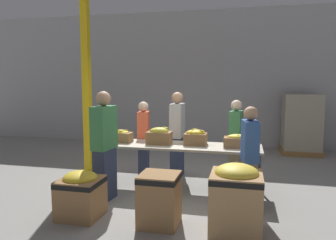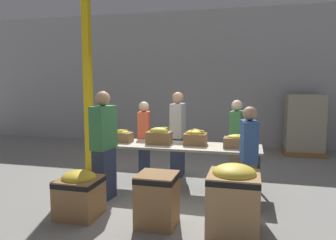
# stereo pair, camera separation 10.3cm
# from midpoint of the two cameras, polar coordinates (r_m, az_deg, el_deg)

# --- Properties ---
(ground_plane) EXTENTS (30.00, 30.00, 0.00)m
(ground_plane) POSITION_cam_midpoint_polar(r_m,az_deg,el_deg) (5.99, 1.94, -11.88)
(ground_plane) COLOR gray
(wall_back) EXTENTS (16.00, 0.08, 4.00)m
(wall_back) POSITION_cam_midpoint_polar(r_m,az_deg,el_deg) (9.88, 7.27, 7.17)
(wall_back) COLOR #A8A8AD
(wall_back) RESTS_ON ground_plane
(sorting_table) EXTENTS (2.93, 0.79, 0.80)m
(sorting_table) POSITION_cam_midpoint_polar(r_m,az_deg,el_deg) (5.79, 1.97, -4.81)
(sorting_table) COLOR #B2A893
(sorting_table) RESTS_ON ground_plane
(banana_box_0) EXTENTS (0.49, 0.28, 0.24)m
(banana_box_0) POSITION_cam_midpoint_polar(r_m,az_deg,el_deg) (6.11, -8.07, -2.71)
(banana_box_0) COLOR olive
(banana_box_0) RESTS_ON sorting_table
(banana_box_1) EXTENTS (0.43, 0.28, 0.31)m
(banana_box_1) POSITION_cam_midpoint_polar(r_m,az_deg,el_deg) (5.81, -1.06, -2.76)
(banana_box_1) COLOR olive
(banana_box_1) RESTS_ON sorting_table
(banana_box_2) EXTENTS (0.38, 0.30, 0.28)m
(banana_box_2) POSITION_cam_midpoint_polar(r_m,az_deg,el_deg) (5.77, 5.30, -3.01)
(banana_box_2) COLOR olive
(banana_box_2) RESTS_ON sorting_table
(banana_box_3) EXTENTS (0.49, 0.27, 0.24)m
(banana_box_3) POSITION_cam_midpoint_polar(r_m,az_deg,el_deg) (5.62, 12.71, -3.62)
(banana_box_3) COLOR olive
(banana_box_3) RESTS_ON sorting_table
(volunteer_0) EXTENTS (0.28, 0.44, 1.52)m
(volunteer_0) POSITION_cam_midpoint_polar(r_m,az_deg,el_deg) (6.57, -3.72, -3.44)
(volunteer_0) COLOR #2D3856
(volunteer_0) RESTS_ON ground_plane
(volunteer_1) EXTENTS (0.27, 0.44, 1.55)m
(volunteer_1) POSITION_cam_midpoint_polar(r_m,az_deg,el_deg) (5.03, 14.41, -6.60)
(volunteer_1) COLOR #6B604C
(volunteer_1) RESTS_ON ground_plane
(volunteer_2) EXTENTS (0.26, 0.44, 1.56)m
(volunteer_2) POSITION_cam_midpoint_polar(r_m,az_deg,el_deg) (6.41, 12.23, -3.61)
(volunteer_2) COLOR #6B604C
(volunteer_2) RESTS_ON ground_plane
(volunteer_3) EXTENTS (0.29, 0.49, 1.76)m
(volunteer_3) POSITION_cam_midpoint_polar(r_m,az_deg,el_deg) (5.37, -10.57, -4.52)
(volunteer_3) COLOR #2D3856
(volunteer_3) RESTS_ON ground_plane
(volunteer_4) EXTENTS (0.23, 0.46, 1.70)m
(volunteer_4) POSITION_cam_midpoint_polar(r_m,az_deg,el_deg) (6.55, 2.17, -2.63)
(volunteer_4) COLOR #2D3856
(volunteer_4) RESTS_ON ground_plane
(donation_bin_0) EXTENTS (0.57, 0.57, 0.66)m
(donation_bin_0) POSITION_cam_midpoint_polar(r_m,az_deg,el_deg) (4.89, -14.58, -12.08)
(donation_bin_0) COLOR olive
(donation_bin_0) RESTS_ON ground_plane
(donation_bin_1) EXTENTS (0.51, 0.51, 0.70)m
(donation_bin_1) POSITION_cam_midpoint_polar(r_m,az_deg,el_deg) (4.46, -1.21, -13.34)
(donation_bin_1) COLOR olive
(donation_bin_1) RESTS_ON ground_plane
(donation_bin_2) EXTENTS (0.64, 0.64, 0.89)m
(donation_bin_2) POSITION_cam_midpoint_polar(r_m,az_deg,el_deg) (4.29, 12.04, -12.98)
(donation_bin_2) COLOR tan
(donation_bin_2) RESTS_ON ground_plane
(support_pillar) EXTENTS (0.15, 0.15, 4.00)m
(support_pillar) POSITION_cam_midpoint_polar(r_m,az_deg,el_deg) (7.12, -13.40, 7.26)
(support_pillar) COLOR yellow
(support_pillar) RESTS_ON ground_plane
(pallet_stack_0) EXTENTS (1.01, 1.01, 1.58)m
(pallet_stack_0) POSITION_cam_midpoint_polar(r_m,az_deg,el_deg) (9.35, 22.88, -0.76)
(pallet_stack_0) COLOR olive
(pallet_stack_0) RESTS_ON ground_plane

